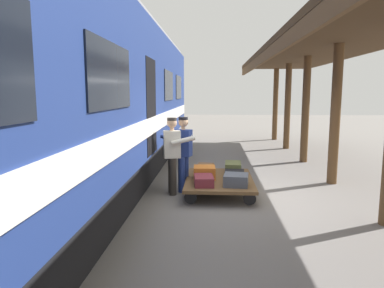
{
  "coord_description": "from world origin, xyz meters",
  "views": [
    {
      "loc": [
        0.73,
        7.4,
        2.23
      ],
      "look_at": [
        1.19,
        -0.1,
        1.15
      ],
      "focal_mm": 33.04,
      "sensor_mm": 36.0,
      "label": 1
    }
  ],
  "objects_px": {
    "suitcase_olive_duffel": "(233,168)",
    "porter_in_overalls": "(183,151)",
    "suitcase_slate_roller": "(236,180)",
    "suitcase_burgundy_valise": "(204,180)",
    "porter_by_door": "(173,153)",
    "train_car": "(82,101)",
    "luggage_cart": "(219,180)",
    "suitcase_orange_carryall": "(204,172)",
    "suitcase_black_hardshell": "(234,175)",
    "suitcase_brown_leather": "(205,168)"
  },
  "relations": [
    {
      "from": "suitcase_burgundy_valise",
      "to": "porter_by_door",
      "type": "xyz_separation_m",
      "value": [
        0.69,
        -0.44,
        0.5
      ]
    },
    {
      "from": "suitcase_burgundy_valise",
      "to": "porter_in_overalls",
      "type": "height_order",
      "value": "porter_in_overalls"
    },
    {
      "from": "train_car",
      "to": "luggage_cart",
      "type": "bearing_deg",
      "value": -172.3
    },
    {
      "from": "train_car",
      "to": "porter_by_door",
      "type": "xyz_separation_m",
      "value": [
        -1.92,
        -0.25,
        -1.14
      ]
    },
    {
      "from": "luggage_cart",
      "to": "suitcase_orange_carryall",
      "type": "height_order",
      "value": "suitcase_orange_carryall"
    },
    {
      "from": "suitcase_slate_roller",
      "to": "luggage_cart",
      "type": "bearing_deg",
      "value": -60.55
    },
    {
      "from": "suitcase_orange_carryall",
      "to": "suitcase_brown_leather",
      "type": "bearing_deg",
      "value": -90.0
    },
    {
      "from": "porter_by_door",
      "to": "porter_in_overalls",
      "type": "bearing_deg",
      "value": -128.59
    },
    {
      "from": "suitcase_burgundy_valise",
      "to": "porter_by_door",
      "type": "distance_m",
      "value": 0.96
    },
    {
      "from": "suitcase_orange_carryall",
      "to": "porter_by_door",
      "type": "distance_m",
      "value": 0.85
    },
    {
      "from": "suitcase_orange_carryall",
      "to": "suitcase_olive_duffel",
      "type": "relative_size",
      "value": 0.77
    },
    {
      "from": "suitcase_black_hardshell",
      "to": "suitcase_burgundy_valise",
      "type": "relative_size",
      "value": 0.96
    },
    {
      "from": "luggage_cart",
      "to": "suitcase_slate_roller",
      "type": "distance_m",
      "value": 0.7
    },
    {
      "from": "luggage_cart",
      "to": "porter_in_overalls",
      "type": "xyz_separation_m",
      "value": [
        0.84,
        -0.09,
        0.64
      ]
    },
    {
      "from": "suitcase_orange_carryall",
      "to": "suitcase_black_hardshell",
      "type": "xyz_separation_m",
      "value": [
        -0.67,
        -0.0,
        -0.05
      ]
    },
    {
      "from": "suitcase_brown_leather",
      "to": "suitcase_orange_carryall",
      "type": "bearing_deg",
      "value": 90.0
    },
    {
      "from": "suitcase_brown_leather",
      "to": "suitcase_slate_roller",
      "type": "bearing_deg",
      "value": 119.45
    },
    {
      "from": "suitcase_black_hardshell",
      "to": "porter_by_door",
      "type": "xyz_separation_m",
      "value": [
        1.36,
        0.15,
        0.51
      ]
    },
    {
      "from": "porter_in_overalls",
      "to": "suitcase_olive_duffel",
      "type": "bearing_deg",
      "value": -156.52
    },
    {
      "from": "suitcase_slate_roller",
      "to": "suitcase_olive_duffel",
      "type": "height_order",
      "value": "suitcase_olive_duffel"
    },
    {
      "from": "suitcase_olive_duffel",
      "to": "suitcase_brown_leather",
      "type": "bearing_deg",
      "value": 0.0
    },
    {
      "from": "suitcase_slate_roller",
      "to": "suitcase_orange_carryall",
      "type": "distance_m",
      "value": 0.9
    },
    {
      "from": "suitcase_olive_duffel",
      "to": "suitcase_burgundy_valise",
      "type": "bearing_deg",
      "value": 60.55
    },
    {
      "from": "suitcase_black_hardshell",
      "to": "suitcase_burgundy_valise",
      "type": "height_order",
      "value": "suitcase_burgundy_valise"
    },
    {
      "from": "suitcase_slate_roller",
      "to": "porter_by_door",
      "type": "distance_m",
      "value": 1.51
    },
    {
      "from": "suitcase_black_hardshell",
      "to": "suitcase_olive_duffel",
      "type": "xyz_separation_m",
      "value": [
        0.0,
        -0.6,
        0.04
      ]
    },
    {
      "from": "suitcase_black_hardshell",
      "to": "porter_in_overalls",
      "type": "distance_m",
      "value": 1.28
    },
    {
      "from": "train_car",
      "to": "suitcase_burgundy_valise",
      "type": "bearing_deg",
      "value": 175.71
    },
    {
      "from": "luggage_cart",
      "to": "suitcase_orange_carryall",
      "type": "distance_m",
      "value": 0.38
    },
    {
      "from": "suitcase_black_hardshell",
      "to": "suitcase_olive_duffel",
      "type": "relative_size",
      "value": 0.91
    },
    {
      "from": "suitcase_slate_roller",
      "to": "porter_in_overalls",
      "type": "distance_m",
      "value": 1.44
    },
    {
      "from": "train_car",
      "to": "suitcase_olive_duffel",
      "type": "relative_size",
      "value": 26.55
    },
    {
      "from": "suitcase_slate_roller",
      "to": "porter_in_overalls",
      "type": "xyz_separation_m",
      "value": [
        1.17,
        -0.68,
        0.48
      ]
    },
    {
      "from": "luggage_cart",
      "to": "suitcase_brown_leather",
      "type": "relative_size",
      "value": 4.49
    },
    {
      "from": "suitcase_olive_duffel",
      "to": "porter_in_overalls",
      "type": "relative_size",
      "value": 0.37
    },
    {
      "from": "luggage_cart",
      "to": "suitcase_brown_leather",
      "type": "xyz_separation_m",
      "value": [
        0.34,
        -0.6,
        0.14
      ]
    },
    {
      "from": "suitcase_slate_roller",
      "to": "suitcase_orange_carryall",
      "type": "bearing_deg",
      "value": -41.53
    },
    {
      "from": "luggage_cart",
      "to": "porter_in_overalls",
      "type": "bearing_deg",
      "value": -5.79
    },
    {
      "from": "suitcase_olive_duffel",
      "to": "luggage_cart",
      "type": "bearing_deg",
      "value": 60.55
    },
    {
      "from": "suitcase_orange_carryall",
      "to": "suitcase_burgundy_valise",
      "type": "relative_size",
      "value": 0.81
    },
    {
      "from": "luggage_cart",
      "to": "suitcase_burgundy_valise",
      "type": "xyz_separation_m",
      "value": [
        0.34,
        0.6,
        0.14
      ]
    },
    {
      "from": "train_car",
      "to": "suitcase_slate_roller",
      "type": "distance_m",
      "value": 3.67
    },
    {
      "from": "luggage_cart",
      "to": "suitcase_orange_carryall",
      "type": "bearing_deg",
      "value": -0.0
    },
    {
      "from": "suitcase_orange_carryall",
      "to": "suitcase_olive_duffel",
      "type": "bearing_deg",
      "value": -138.47
    },
    {
      "from": "suitcase_burgundy_valise",
      "to": "porter_by_door",
      "type": "bearing_deg",
      "value": -32.52
    },
    {
      "from": "train_car",
      "to": "suitcase_olive_duffel",
      "type": "bearing_deg",
      "value": -163.17
    },
    {
      "from": "suitcase_orange_carryall",
      "to": "porter_in_overalls",
      "type": "relative_size",
      "value": 0.28
    },
    {
      "from": "suitcase_burgundy_valise",
      "to": "suitcase_olive_duffel",
      "type": "bearing_deg",
      "value": -119.45
    },
    {
      "from": "train_car",
      "to": "suitcase_black_hardshell",
      "type": "xyz_separation_m",
      "value": [
        -3.28,
        -0.4,
        -1.65
      ]
    },
    {
      "from": "suitcase_black_hardshell",
      "to": "suitcase_burgundy_valise",
      "type": "bearing_deg",
      "value": 41.53
    }
  ]
}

